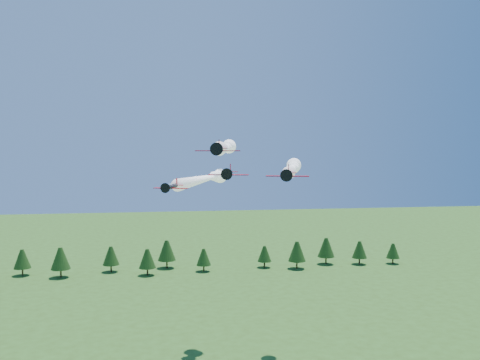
{
  "coord_description": "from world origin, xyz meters",
  "views": [
    {
      "loc": [
        -12.84,
        -99.33,
        50.56
      ],
      "look_at": [
        1.8,
        0.0,
        43.72
      ],
      "focal_mm": 40.0,
      "sensor_mm": 36.0,
      "label": 1
    }
  ],
  "objects": [
    {
      "name": "plane_left",
      "position": [
        -2.34,
        26.4,
        42.4
      ],
      "size": [
        18.83,
        42.13,
        3.7
      ],
      "rotation": [
        0.0,
        0.0,
        -0.35
      ],
      "color": "black",
      "rests_on": "ground"
    },
    {
      "name": "plane_lead",
      "position": [
        1.65,
        21.54,
        49.69
      ],
      "size": [
        13.89,
        55.65,
        3.7
      ],
      "rotation": [
        0.0,
        0.0,
        -0.16
      ],
      "color": "black",
      "rests_on": "ground"
    },
    {
      "name": "treeline",
      "position": [
        -2.87,
        111.19,
        6.65
      ],
      "size": [
        170.15,
        17.92,
        11.42
      ],
      "color": "#382314",
      "rests_on": "ground"
    },
    {
      "name": "plane_slot",
      "position": [
        0.52,
        7.1,
        44.67
      ],
      "size": [
        8.25,
        9.07,
        2.88
      ],
      "rotation": [
        0.0,
        0.0,
        -0.22
      ],
      "color": "black",
      "rests_on": "ground"
    },
    {
      "name": "plane_right",
      "position": [
        17.23,
        21.38,
        44.84
      ],
      "size": [
        16.27,
        41.58,
        3.7
      ],
      "rotation": [
        0.0,
        0.0,
        -0.28
      ],
      "color": "black",
      "rests_on": "ground"
    }
  ]
}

